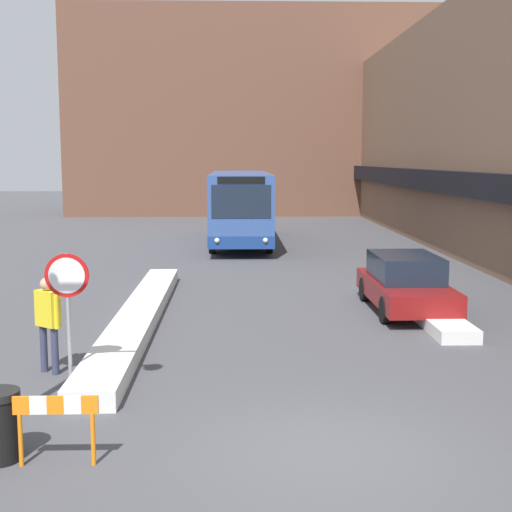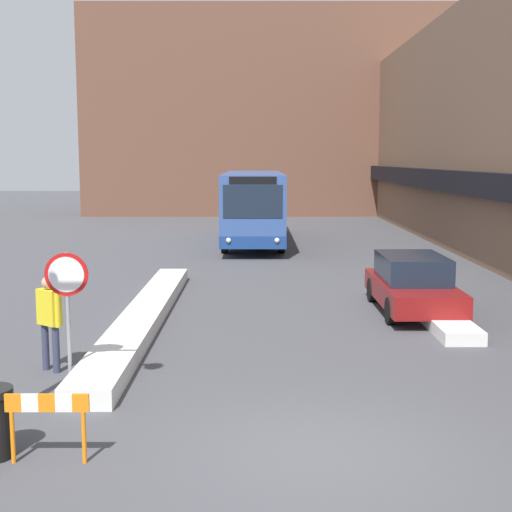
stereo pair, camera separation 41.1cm
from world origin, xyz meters
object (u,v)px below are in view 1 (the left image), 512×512
object	(u,v)px
construction_barricade	(56,416)
pedestrian	(48,316)
city_bus	(240,205)
parked_car_front	(405,283)
stop_sign	(67,291)

from	to	relation	value
construction_barricade	pedestrian	bearing A→B (deg)	105.50
city_bus	parked_car_front	distance (m)	15.91
parked_car_front	construction_barricade	size ratio (longest dim) A/B	4.08
construction_barricade	parked_car_front	bearing A→B (deg)	53.97
stop_sign	construction_barricade	bearing A→B (deg)	-80.17
city_bus	parked_car_front	bearing A→B (deg)	-74.67
parked_car_front	construction_barricade	xyz separation A→B (m)	(-6.80, -9.34, -0.08)
city_bus	pedestrian	size ratio (longest dim) A/B	6.48
city_bus	pedestrian	xyz separation A→B (m)	(-3.73, -20.56, -0.71)
city_bus	construction_barricade	distance (m)	24.82
parked_car_front	stop_sign	distance (m)	9.60
stop_sign	city_bus	bearing A→B (deg)	81.60
city_bus	construction_barricade	xyz separation A→B (m)	(-2.60, -24.66, -1.13)
parked_car_front	pedestrian	size ratio (longest dim) A/B	2.48
stop_sign	pedestrian	xyz separation A→B (m)	(-0.57, 0.84, -0.63)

